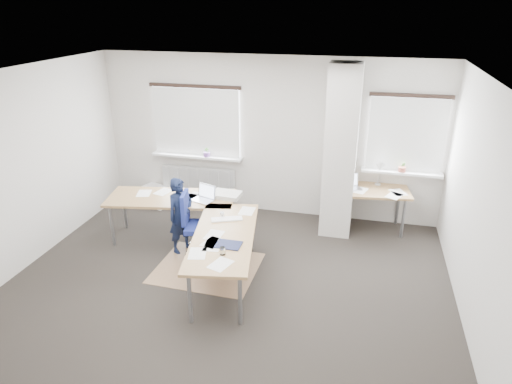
% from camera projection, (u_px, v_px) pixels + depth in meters
% --- Properties ---
extents(ground, '(6.00, 6.00, 0.00)m').
position_uv_depth(ground, '(228.00, 284.00, 6.29)').
color(ground, black).
rests_on(ground, ground).
extents(room_shell, '(6.04, 5.04, 2.82)m').
position_uv_depth(room_shell, '(248.00, 154.00, 5.98)').
color(room_shell, beige).
rests_on(room_shell, ground).
extents(floor_mat, '(1.48, 1.26, 0.01)m').
position_uv_depth(floor_mat, '(207.00, 268.00, 6.66)').
color(floor_mat, '#926F50').
rests_on(floor_mat, ground).
extents(white_crate, '(0.65, 0.55, 0.34)m').
position_uv_depth(white_crate, '(156.00, 196.00, 8.70)').
color(white_crate, white).
rests_on(white_crate, ground).
extents(desk_main, '(2.82, 2.63, 0.96)m').
position_uv_depth(desk_main, '(199.00, 216.00, 6.68)').
color(desk_main, olive).
rests_on(desk_main, ground).
extents(desk_side, '(1.48, 0.88, 1.22)m').
position_uv_depth(desk_side, '(366.00, 191.00, 7.56)').
color(desk_side, olive).
rests_on(desk_side, ground).
extents(task_chair, '(0.55, 0.54, 1.00)m').
position_uv_depth(task_chair, '(199.00, 236.00, 6.97)').
color(task_chair, navy).
rests_on(task_chair, ground).
extents(person, '(0.47, 0.52, 1.20)m').
position_uv_depth(person, '(181.00, 216.00, 6.91)').
color(person, black).
rests_on(person, ground).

